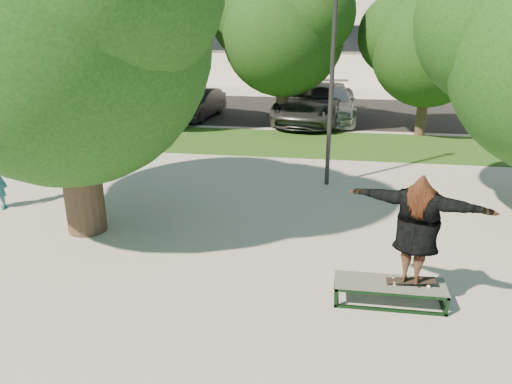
% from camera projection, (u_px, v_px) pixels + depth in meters
% --- Properties ---
extents(ground, '(120.00, 120.00, 0.00)m').
position_uv_depth(ground, '(269.00, 265.00, 9.60)').
color(ground, '#AEAAA0').
rests_on(ground, ground).
extents(grass_strip, '(30.00, 4.00, 0.02)m').
position_uv_depth(grass_strip, '(329.00, 144.00, 18.28)').
color(grass_strip, '#204914').
rests_on(grass_strip, ground).
extents(asphalt_strip, '(40.00, 8.00, 0.01)m').
position_uv_depth(asphalt_strip, '(310.00, 111.00, 24.47)').
color(asphalt_strip, black).
rests_on(asphalt_strip, ground).
extents(tree_left, '(6.96, 5.95, 7.12)m').
position_uv_depth(tree_left, '(60.00, 21.00, 9.72)').
color(tree_left, '#38281E').
rests_on(tree_left, ground).
extents(bg_tree_left, '(5.28, 4.51, 5.77)m').
position_uv_depth(bg_tree_left, '(140.00, 35.00, 19.55)').
color(bg_tree_left, '#38281E').
rests_on(bg_tree_left, ground).
extents(bg_tree_mid, '(5.76, 4.92, 6.24)m').
position_uv_depth(bg_tree_mid, '(282.00, 27.00, 19.61)').
color(bg_tree_mid, '#38281E').
rests_on(bg_tree_mid, ground).
extents(bg_tree_right, '(5.04, 4.31, 5.43)m').
position_uv_depth(bg_tree_right, '(427.00, 43.00, 18.53)').
color(bg_tree_right, '#38281E').
rests_on(bg_tree_right, ground).
extents(lamppost, '(0.25, 0.15, 6.11)m').
position_uv_depth(lamppost, '(332.00, 70.00, 13.03)').
color(lamppost, '#2D2D30').
rests_on(lamppost, ground).
extents(grind_box, '(1.80, 0.60, 0.38)m').
position_uv_depth(grind_box, '(389.00, 292.00, 8.30)').
color(grind_box, black).
rests_on(grind_box, ground).
extents(skater_rig, '(2.30, 1.30, 1.89)m').
position_uv_depth(skater_rig, '(417.00, 229.00, 7.85)').
color(skater_rig, white).
rests_on(skater_rig, grind_box).
extents(car_silver_a, '(1.92, 4.09, 1.35)m').
position_uv_depth(car_silver_a, '(123.00, 98.00, 24.10)').
color(car_silver_a, '#A3A2A7').
rests_on(car_silver_a, asphalt_strip).
extents(car_dark, '(1.88, 4.09, 1.30)m').
position_uv_depth(car_dark, '(198.00, 104.00, 22.64)').
color(car_dark, black).
rests_on(car_dark, asphalt_strip).
extents(car_grey, '(3.77, 6.32, 1.65)m').
position_uv_depth(car_grey, '(314.00, 103.00, 21.83)').
color(car_grey, '#545459').
rests_on(car_grey, asphalt_strip).
extents(car_silver_b, '(2.33, 5.37, 1.54)m').
position_uv_depth(car_silver_b, '(330.00, 103.00, 22.27)').
color(car_silver_b, '#B9B9BE').
rests_on(car_silver_b, asphalt_strip).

